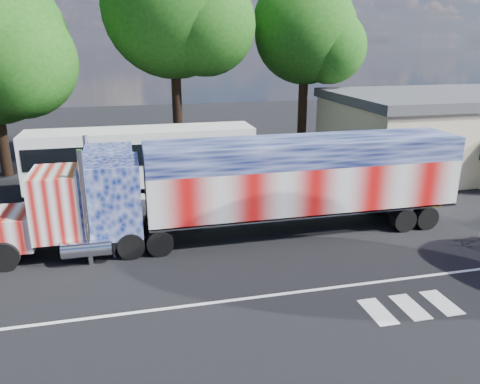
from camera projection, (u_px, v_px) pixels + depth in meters
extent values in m
plane|color=black|center=(257.00, 258.00, 19.20)|extent=(100.00, 100.00, 0.00)
cube|color=silver|center=(280.00, 294.00, 16.42)|extent=(30.00, 0.15, 0.01)
cube|color=silver|center=(378.00, 312.00, 15.38)|extent=(0.70, 1.60, 0.01)
cube|color=silver|center=(410.00, 307.00, 15.64)|extent=(0.70, 1.60, 0.01)
cube|color=silver|center=(442.00, 303.00, 15.91)|extent=(0.70, 1.60, 0.01)
cube|color=black|center=(89.00, 234.00, 19.70)|extent=(9.55, 1.06, 0.32)
cube|color=#D5817F|center=(0.00, 229.00, 18.78)|extent=(2.76, 2.34, 1.38)
cube|color=#D5817F|center=(58.00, 202.00, 19.01)|extent=(1.91, 2.65, 2.65)
cube|color=black|center=(33.00, 193.00, 18.66)|extent=(0.06, 2.23, 0.96)
cube|color=#46538F|center=(112.00, 196.00, 19.44)|extent=(2.34, 2.65, 3.08)
cube|color=#46538F|center=(108.00, 155.00, 18.90)|extent=(1.91, 2.55, 0.53)
cylinder|color=silver|center=(90.00, 188.00, 20.53)|extent=(0.21, 0.21, 4.67)
cylinder|color=silver|center=(85.00, 209.00, 17.93)|extent=(0.21, 0.21, 4.67)
cylinder|color=silver|center=(91.00, 223.00, 20.99)|extent=(1.91, 0.70, 0.70)
cylinder|color=silver|center=(87.00, 248.00, 18.44)|extent=(1.91, 0.70, 0.70)
cylinder|color=black|center=(4.00, 256.00, 17.99)|extent=(1.17, 0.37, 1.17)
cylinder|color=black|center=(17.00, 233.00, 20.15)|extent=(1.17, 0.37, 1.17)
cylinder|color=black|center=(131.00, 245.00, 19.10)|extent=(1.10, 0.58, 1.10)
cylinder|color=black|center=(130.00, 225.00, 21.16)|extent=(1.10, 0.58, 1.10)
cylinder|color=black|center=(160.00, 242.00, 19.36)|extent=(1.10, 0.58, 1.10)
cylinder|color=black|center=(156.00, 223.00, 21.42)|extent=(1.10, 0.58, 1.10)
cube|color=black|center=(303.00, 210.00, 21.73)|extent=(13.80, 1.17, 0.32)
cube|color=#D07070|center=(304.00, 185.00, 21.35)|extent=(14.23, 2.76, 2.12)
cube|color=#444E84|center=(305.00, 151.00, 20.86)|extent=(14.23, 2.76, 1.06)
cube|color=silver|center=(303.00, 207.00, 21.68)|extent=(14.23, 2.76, 0.13)
cube|color=silver|center=(442.00, 164.00, 22.77)|extent=(0.04, 2.65, 3.08)
cylinder|color=black|center=(403.00, 219.00, 21.85)|extent=(1.10, 0.58, 1.10)
cylinder|color=black|center=(379.00, 204.00, 23.91)|extent=(1.10, 0.58, 1.10)
cylinder|color=black|center=(425.00, 217.00, 22.10)|extent=(1.10, 0.58, 1.10)
cylinder|color=black|center=(399.00, 202.00, 24.17)|extent=(1.10, 0.58, 1.10)
cube|color=silver|center=(143.00, 161.00, 27.02)|extent=(12.82, 2.78, 3.74)
cube|color=black|center=(142.00, 149.00, 26.81)|extent=(12.39, 2.84, 1.18)
cube|color=black|center=(144.00, 184.00, 27.45)|extent=(12.82, 2.78, 0.27)
cube|color=black|center=(23.00, 165.00, 25.56)|extent=(0.06, 2.46, 1.50)
cylinder|color=black|center=(54.00, 196.00, 25.13)|extent=(1.07, 0.32, 1.07)
cylinder|color=black|center=(60.00, 182.00, 27.61)|extent=(1.07, 0.32, 1.07)
cylinder|color=black|center=(202.00, 186.00, 26.91)|extent=(1.07, 0.32, 1.07)
cylinder|color=black|center=(195.00, 174.00, 29.38)|extent=(1.07, 0.32, 1.07)
cylinder|color=black|center=(218.00, 185.00, 27.12)|extent=(1.07, 0.32, 1.07)
cylinder|color=black|center=(210.00, 173.00, 29.59)|extent=(1.07, 0.32, 1.07)
cube|color=#1E5926|center=(432.00, 153.00, 26.63)|extent=(1.60, 0.08, 1.20)
imported|color=slate|center=(117.00, 236.00, 19.10)|extent=(0.70, 0.52, 1.75)
cylinder|color=black|center=(177.00, 102.00, 33.85)|extent=(0.70, 0.70, 8.59)
sphere|color=#1E5313|center=(173.00, 6.00, 31.86)|extent=(9.70, 9.70, 9.70)
sphere|color=#1E5313|center=(205.00, 25.00, 31.32)|extent=(6.79, 6.79, 6.79)
cylinder|color=black|center=(303.00, 107.00, 35.84)|extent=(0.70, 0.70, 7.27)
sphere|color=#1E5313|center=(306.00, 32.00, 34.16)|extent=(7.47, 7.47, 7.47)
sphere|color=#1E5313|center=(330.00, 47.00, 33.77)|extent=(5.23, 5.23, 5.23)
sphere|color=#1E5313|center=(287.00, 18.00, 34.63)|extent=(4.86, 4.86, 4.86)
cylinder|color=black|center=(0.00, 125.00, 30.10)|extent=(0.70, 0.70, 6.62)
sphere|color=#1E5313|center=(19.00, 61.00, 27.94)|extent=(6.84, 6.84, 6.84)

